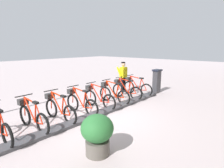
{
  "coord_description": "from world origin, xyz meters",
  "views": [
    {
      "loc": [
        -4.62,
        4.25,
        2.48
      ],
      "look_at": [
        0.5,
        -1.43,
        0.9
      ],
      "focal_mm": 29.14,
      "sensor_mm": 36.0,
      "label": 1
    }
  ],
  "objects": [
    {
      "name": "bike_docked_3",
      "position": [
        0.62,
        -0.71,
        0.43
      ],
      "size": [
        1.72,
        0.54,
        1.02
      ],
      "color": "black",
      "rests_on": "ground"
    },
    {
      "name": "bike_docked_1",
      "position": [
        0.62,
        -2.55,
        0.43
      ],
      "size": [
        1.72,
        0.54,
        1.02
      ],
      "color": "black",
      "rests_on": "ground"
    },
    {
      "name": "bike_docked_2",
      "position": [
        0.62,
        -1.63,
        0.43
      ],
      "size": [
        1.72,
        0.54,
        1.02
      ],
      "color": "black",
      "rests_on": "ground"
    },
    {
      "name": "bike_docked_0",
      "position": [
        0.62,
        -3.46,
        0.43
      ],
      "size": [
        1.72,
        0.54,
        1.02
      ],
      "color": "black",
      "rests_on": "ground"
    },
    {
      "name": "bike_docked_4",
      "position": [
        0.62,
        0.2,
        0.43
      ],
      "size": [
        1.72,
        0.54,
        1.02
      ],
      "color": "black",
      "rests_on": "ground"
    },
    {
      "name": "bike_docked_6",
      "position": [
        0.62,
        2.04,
        0.43
      ],
      "size": [
        1.72,
        0.54,
        1.02
      ],
      "color": "black",
      "rests_on": "ground"
    },
    {
      "name": "dock_rail_base",
      "position": [
        0.0,
        0.0,
        0.05
      ],
      "size": [
        0.44,
        8.13,
        0.1
      ],
      "primitive_type": "cube",
      "color": "#47474C",
      "rests_on": "ground"
    },
    {
      "name": "planter_bush",
      "position": [
        -1.79,
        1.61,
        0.54
      ],
      "size": [
        0.76,
        0.76,
        0.97
      ],
      "color": "#59544C",
      "rests_on": "ground"
    },
    {
      "name": "ground_plane",
      "position": [
        0.0,
        0.0,
        0.0
      ],
      "size": [
        60.0,
        60.0,
        0.0
      ],
      "primitive_type": "plane",
      "color": "#BFAFB0"
    },
    {
      "name": "payment_kiosk",
      "position": [
        0.05,
        -4.56,
        0.67
      ],
      "size": [
        0.36,
        0.52,
        1.28
      ],
      "color": "#38383D",
      "rests_on": "ground"
    },
    {
      "name": "bike_docked_5",
      "position": [
        0.62,
        1.12,
        0.43
      ],
      "size": [
        1.72,
        0.54,
        1.02
      ],
      "color": "black",
      "rests_on": "ground"
    },
    {
      "name": "worker_near_rack",
      "position": [
        1.54,
        -3.51,
        0.91
      ],
      "size": [
        0.47,
        0.64,
        1.66
      ],
      "color": "white",
      "rests_on": "ground"
    }
  ]
}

